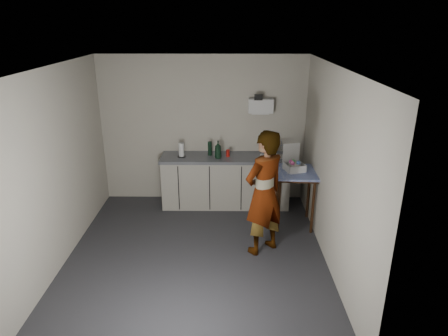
{
  "coord_description": "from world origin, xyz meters",
  "views": [
    {
      "loc": [
        0.44,
        -4.84,
        3.14
      ],
      "look_at": [
        0.39,
        0.45,
        1.16
      ],
      "focal_mm": 32.0,
      "sensor_mm": 36.0,
      "label": 1
    }
  ],
  "objects_px": {
    "side_table": "(295,178)",
    "bakery_box": "(294,165)",
    "paper_towel": "(181,150)",
    "standing_man": "(264,193)",
    "dark_bottle": "(210,148)",
    "kitchen_counter": "(226,182)",
    "soda_can": "(228,153)",
    "dish_rack": "(272,154)",
    "soap_bottle": "(218,150)"
  },
  "relations": [
    {
      "from": "side_table",
      "to": "bakery_box",
      "type": "xyz_separation_m",
      "value": [
        -0.03,
        0.05,
        0.21
      ]
    },
    {
      "from": "paper_towel",
      "to": "standing_man",
      "type": "bearing_deg",
      "value": -49.13
    },
    {
      "from": "paper_towel",
      "to": "bakery_box",
      "type": "xyz_separation_m",
      "value": [
        1.83,
        -0.66,
        -0.02
      ]
    },
    {
      "from": "dark_bottle",
      "to": "paper_towel",
      "type": "relative_size",
      "value": 0.99
    },
    {
      "from": "kitchen_counter",
      "to": "side_table",
      "type": "relative_size",
      "value": 2.43
    },
    {
      "from": "side_table",
      "to": "bakery_box",
      "type": "bearing_deg",
      "value": 127.2
    },
    {
      "from": "soda_can",
      "to": "dish_rack",
      "type": "bearing_deg",
      "value": -4.1
    },
    {
      "from": "kitchen_counter",
      "to": "paper_towel",
      "type": "bearing_deg",
      "value": -177.87
    },
    {
      "from": "standing_man",
      "to": "soda_can",
      "type": "distance_m",
      "value": 1.61
    },
    {
      "from": "kitchen_counter",
      "to": "standing_man",
      "type": "xyz_separation_m",
      "value": [
        0.54,
        -1.53,
        0.47
      ]
    },
    {
      "from": "soda_can",
      "to": "paper_towel",
      "type": "relative_size",
      "value": 0.48
    },
    {
      "from": "soap_bottle",
      "to": "paper_towel",
      "type": "relative_size",
      "value": 1.23
    },
    {
      "from": "kitchen_counter",
      "to": "standing_man",
      "type": "distance_m",
      "value": 1.69
    },
    {
      "from": "dark_bottle",
      "to": "bakery_box",
      "type": "height_order",
      "value": "bakery_box"
    },
    {
      "from": "soda_can",
      "to": "dish_rack",
      "type": "xyz_separation_m",
      "value": [
        0.75,
        -0.05,
        0.0
      ]
    },
    {
      "from": "standing_man",
      "to": "dish_rack",
      "type": "bearing_deg",
      "value": -137.96
    },
    {
      "from": "side_table",
      "to": "soda_can",
      "type": "height_order",
      "value": "soda_can"
    },
    {
      "from": "soda_can",
      "to": "paper_towel",
      "type": "xyz_separation_m",
      "value": [
        -0.8,
        -0.03,
        0.06
      ]
    },
    {
      "from": "kitchen_counter",
      "to": "paper_towel",
      "type": "relative_size",
      "value": 9.02
    },
    {
      "from": "standing_man",
      "to": "paper_towel",
      "type": "height_order",
      "value": "standing_man"
    },
    {
      "from": "soap_bottle",
      "to": "dish_rack",
      "type": "bearing_deg",
      "value": 2.72
    },
    {
      "from": "paper_towel",
      "to": "dish_rack",
      "type": "height_order",
      "value": "dish_rack"
    },
    {
      "from": "kitchen_counter",
      "to": "soap_bottle",
      "type": "distance_m",
      "value": 0.66
    },
    {
      "from": "side_table",
      "to": "paper_towel",
      "type": "bearing_deg",
      "value": 162.33
    },
    {
      "from": "dish_rack",
      "to": "dark_bottle",
      "type": "bearing_deg",
      "value": 173.76
    },
    {
      "from": "standing_man",
      "to": "dark_bottle",
      "type": "bearing_deg",
      "value": -101.23
    },
    {
      "from": "side_table",
      "to": "paper_towel",
      "type": "xyz_separation_m",
      "value": [
        -1.86,
        0.71,
        0.22
      ]
    },
    {
      "from": "paper_towel",
      "to": "bakery_box",
      "type": "relative_size",
      "value": 0.62
    },
    {
      "from": "soap_bottle",
      "to": "dish_rack",
      "type": "height_order",
      "value": "soap_bottle"
    },
    {
      "from": "dark_bottle",
      "to": "soda_can",
      "type": "bearing_deg",
      "value": -11.27
    },
    {
      "from": "standing_man",
      "to": "dish_rack",
      "type": "distance_m",
      "value": 1.49
    },
    {
      "from": "side_table",
      "to": "paper_towel",
      "type": "distance_m",
      "value": 2.0
    },
    {
      "from": "bakery_box",
      "to": "standing_man",
      "type": "bearing_deg",
      "value": -138.16
    },
    {
      "from": "standing_man",
      "to": "dark_bottle",
      "type": "distance_m",
      "value": 1.79
    },
    {
      "from": "dark_bottle",
      "to": "side_table",
      "type": "bearing_deg",
      "value": -30.14
    },
    {
      "from": "side_table",
      "to": "dish_rack",
      "type": "xyz_separation_m",
      "value": [
        -0.31,
        0.68,
        0.17
      ]
    },
    {
      "from": "dark_bottle",
      "to": "dish_rack",
      "type": "bearing_deg",
      "value": -6.24
    },
    {
      "from": "soap_bottle",
      "to": "bakery_box",
      "type": "height_order",
      "value": "bakery_box"
    },
    {
      "from": "side_table",
      "to": "bakery_box",
      "type": "height_order",
      "value": "bakery_box"
    },
    {
      "from": "kitchen_counter",
      "to": "dark_bottle",
      "type": "xyz_separation_m",
      "value": [
        -0.27,
        0.06,
        0.61
      ]
    },
    {
      "from": "side_table",
      "to": "dark_bottle",
      "type": "xyz_separation_m",
      "value": [
        -1.37,
        0.8,
        0.23
      ]
    },
    {
      "from": "kitchen_counter",
      "to": "soap_bottle",
      "type": "height_order",
      "value": "soap_bottle"
    },
    {
      "from": "paper_towel",
      "to": "dish_rack",
      "type": "xyz_separation_m",
      "value": [
        1.55,
        -0.03,
        -0.06
      ]
    },
    {
      "from": "soda_can",
      "to": "bakery_box",
      "type": "xyz_separation_m",
      "value": [
        1.03,
        -0.69,
        0.04
      ]
    },
    {
      "from": "soda_can",
      "to": "bakery_box",
      "type": "height_order",
      "value": "bakery_box"
    },
    {
      "from": "side_table",
      "to": "soap_bottle",
      "type": "bearing_deg",
      "value": 155.73
    },
    {
      "from": "standing_man",
      "to": "dark_bottle",
      "type": "relative_size",
      "value": 7.32
    },
    {
      "from": "paper_towel",
      "to": "dark_bottle",
      "type": "bearing_deg",
      "value": 10.4
    },
    {
      "from": "standing_man",
      "to": "kitchen_counter",
      "type": "bearing_deg",
      "value": -108.91
    },
    {
      "from": "dish_rack",
      "to": "bakery_box",
      "type": "height_order",
      "value": "bakery_box"
    }
  ]
}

